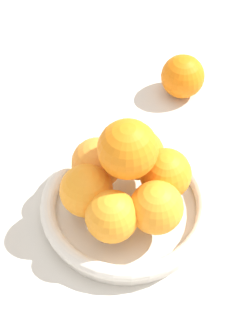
# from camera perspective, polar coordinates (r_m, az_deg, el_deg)

# --- Properties ---
(ground_plane) EXTENTS (4.00, 4.00, 0.00)m
(ground_plane) POSITION_cam_1_polar(r_m,az_deg,el_deg) (0.78, -0.00, -4.67)
(ground_plane) COLOR beige
(fruit_bowl) EXTENTS (0.23, 0.23, 0.03)m
(fruit_bowl) POSITION_cam_1_polar(r_m,az_deg,el_deg) (0.77, -0.00, -3.93)
(fruit_bowl) COLOR silver
(fruit_bowl) RESTS_ON ground_plane
(orange_pile) EXTENTS (0.16, 0.17, 0.13)m
(orange_pile) POSITION_cam_1_polar(r_m,az_deg,el_deg) (0.72, 0.06, -0.94)
(orange_pile) COLOR orange
(orange_pile) RESTS_ON fruit_bowl
(stray_orange) EXTENTS (0.07, 0.07, 0.07)m
(stray_orange) POSITION_cam_1_polar(r_m,az_deg,el_deg) (0.92, 5.78, 9.25)
(stray_orange) COLOR orange
(stray_orange) RESTS_ON ground_plane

